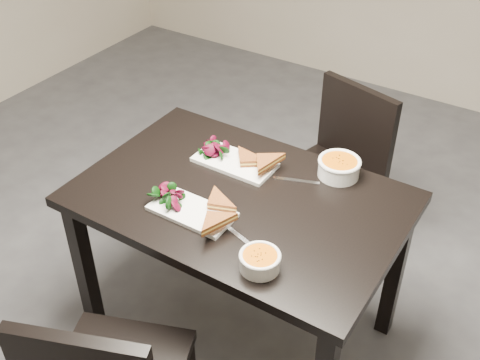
{
  "coord_description": "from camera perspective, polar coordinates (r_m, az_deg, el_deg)",
  "views": [
    {
      "loc": [
        0.99,
        -1.47,
        2.1
      ],
      "look_at": [
        0.07,
        -0.02,
        0.82
      ],
      "focal_mm": 44.01,
      "sensor_mm": 36.0,
      "label": 1
    }
  ],
  "objects": [
    {
      "name": "sandwich_far",
      "position": [
        2.28,
        0.66,
        1.76
      ],
      "size": [
        0.2,
        0.19,
        0.05
      ],
      "primitive_type": null,
      "rotation": [
        0.0,
        0.0,
        0.64
      ],
      "color": "#A64F22",
      "rests_on": "plate_far"
    },
    {
      "name": "chair_far",
      "position": [
        2.85,
        9.44,
        1.66
      ],
      "size": [
        0.52,
        0.52,
        0.85
      ],
      "rotation": [
        0.0,
        0.0,
        -0.27
      ],
      "color": "black",
      "rests_on": "ground"
    },
    {
      "name": "soup_bowl_near",
      "position": [
        1.87,
        1.94,
        -7.78
      ],
      "size": [
        0.13,
        0.13,
        0.06
      ],
      "color": "white",
      "rests_on": "table"
    },
    {
      "name": "plate_near",
      "position": [
        2.1,
        -4.68,
        -3.05
      ],
      "size": [
        0.31,
        0.15,
        0.02
      ],
      "primitive_type": "cube",
      "color": "white",
      "rests_on": "table"
    },
    {
      "name": "plate_far",
      "position": [
        2.34,
        -0.51,
        1.73
      ],
      "size": [
        0.32,
        0.16,
        0.02
      ],
      "primitive_type": "cube",
      "color": "white",
      "rests_on": "table"
    },
    {
      "name": "salad_near",
      "position": [
        2.13,
        -6.88,
        -1.53
      ],
      "size": [
        0.1,
        0.09,
        0.04
      ],
      "primitive_type": null,
      "color": "black",
      "rests_on": "plate_near"
    },
    {
      "name": "ground",
      "position": [
        2.75,
        -1.06,
        -13.11
      ],
      "size": [
        5.0,
        5.0,
        0.0
      ],
      "primitive_type": "plane",
      "color": "#47474C",
      "rests_on": "ground"
    },
    {
      "name": "soup_bowl_far",
      "position": [
        2.29,
        9.58,
        1.3
      ],
      "size": [
        0.17,
        0.17,
        0.07
      ],
      "color": "white",
      "rests_on": "table"
    },
    {
      "name": "cutlery_far",
      "position": [
        2.26,
        5.48,
        -0.04
      ],
      "size": [
        0.17,
        0.08,
        0.0
      ],
      "primitive_type": "cube",
      "rotation": [
        0.0,
        0.0,
        0.35
      ],
      "color": "silver",
      "rests_on": "table"
    },
    {
      "name": "salad_far",
      "position": [
        2.37,
        -2.55,
        3.08
      ],
      "size": [
        0.1,
        0.09,
        0.04
      ],
      "primitive_type": null,
      "color": "black",
      "rests_on": "plate_far"
    },
    {
      "name": "sandwich_near",
      "position": [
        2.06,
        -3.02,
        -2.76
      ],
      "size": [
        0.18,
        0.16,
        0.05
      ],
      "primitive_type": null,
      "rotation": [
        0.0,
        0.0,
        0.35
      ],
      "color": "#A64F22",
      "rests_on": "plate_near"
    },
    {
      "name": "cutlery_near",
      "position": [
        2.01,
        -0.21,
        -5.37
      ],
      "size": [
        0.18,
        0.07,
        0.0
      ],
      "primitive_type": "cube",
      "rotation": [
        0.0,
        0.0,
        -0.3
      ],
      "color": "silver",
      "rests_on": "table"
    },
    {
      "name": "table",
      "position": [
        2.24,
        -0.0,
        -3.46
      ],
      "size": [
        1.2,
        0.8,
        0.75
      ],
      "color": "black",
      "rests_on": "ground"
    }
  ]
}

